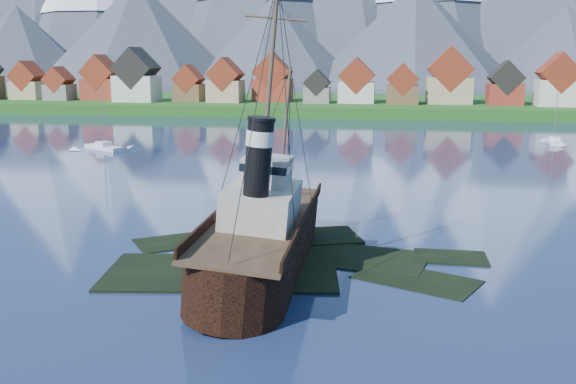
# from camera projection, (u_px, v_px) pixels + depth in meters

# --- Properties ---
(ground) EXTENTS (1400.00, 1400.00, 0.00)m
(ground) POSITION_uv_depth(u_px,v_px,m) (264.00, 267.00, 51.59)
(ground) COLOR navy
(ground) RESTS_ON ground
(shoal) EXTENTS (31.71, 21.24, 1.14)m
(shoal) POSITION_uv_depth(u_px,v_px,m) (290.00, 264.00, 53.45)
(shoal) COLOR black
(shoal) RESTS_ON ground
(shore_bank) EXTENTS (600.00, 80.00, 3.20)m
(shore_bank) POSITION_uv_depth(u_px,v_px,m) (365.00, 109.00, 215.76)
(shore_bank) COLOR #154112
(shore_bank) RESTS_ON ground
(seawall) EXTENTS (600.00, 2.50, 2.00)m
(seawall) POSITION_uv_depth(u_px,v_px,m) (359.00, 119.00, 179.06)
(seawall) COLOR #3F3D38
(seawall) RESTS_ON ground
(town) EXTENTS (250.96, 16.69, 17.30)m
(town) POSITION_uv_depth(u_px,v_px,m) (258.00, 83.00, 202.05)
(town) COLOR maroon
(town) RESTS_ON ground
(tugboat_wreck) EXTENTS (6.70, 28.86, 22.87)m
(tugboat_wreck) POSITION_uv_depth(u_px,v_px,m) (263.00, 231.00, 51.61)
(tugboat_wreck) COLOR black
(tugboat_wreck) RESTS_ON ground
(sailboat_c) EXTENTS (9.23, 6.99, 12.14)m
(sailboat_c) POSITION_uv_depth(u_px,v_px,m) (104.00, 148.00, 118.50)
(sailboat_c) COLOR silver
(sailboat_c) RESTS_ON ground
(sailboat_e) EXTENTS (3.36, 9.66, 10.97)m
(sailboat_e) POSITION_uv_depth(u_px,v_px,m) (554.00, 142.00, 127.03)
(sailboat_e) COLOR silver
(sailboat_e) RESTS_ON ground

